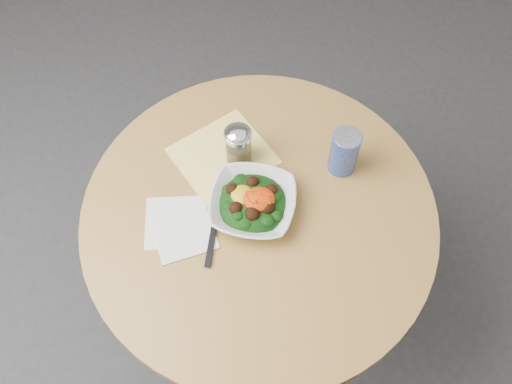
% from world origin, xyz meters
% --- Properties ---
extents(ground, '(6.00, 6.00, 0.00)m').
position_xyz_m(ground, '(0.00, 0.00, 0.00)').
color(ground, '#2F2F31').
rests_on(ground, ground).
extents(table, '(0.90, 0.90, 0.75)m').
position_xyz_m(table, '(0.00, 0.00, 0.55)').
color(table, black).
rests_on(table, ground).
extents(cloth_napkin, '(0.31, 0.30, 0.00)m').
position_xyz_m(cloth_napkin, '(-0.07, 0.18, 0.75)').
color(cloth_napkin, yellow).
rests_on(cloth_napkin, table).
extents(paper_napkins, '(0.18, 0.19, 0.00)m').
position_xyz_m(paper_napkins, '(-0.20, -0.02, 0.75)').
color(paper_napkins, white).
rests_on(paper_napkins, table).
extents(salad_bowl, '(0.27, 0.27, 0.08)m').
position_xyz_m(salad_bowl, '(-0.01, 0.01, 0.78)').
color(salad_bowl, silver).
rests_on(salad_bowl, table).
extents(fork, '(0.07, 0.21, 0.00)m').
position_xyz_m(fork, '(-0.11, -0.02, 0.76)').
color(fork, black).
rests_on(fork, table).
extents(spice_shaker, '(0.07, 0.07, 0.13)m').
position_xyz_m(spice_shaker, '(-0.03, 0.17, 0.81)').
color(spice_shaker, silver).
rests_on(spice_shaker, table).
extents(beverage_can, '(0.07, 0.07, 0.14)m').
position_xyz_m(beverage_can, '(0.23, 0.11, 0.82)').
color(beverage_can, '#0D1F93').
rests_on(beverage_can, table).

